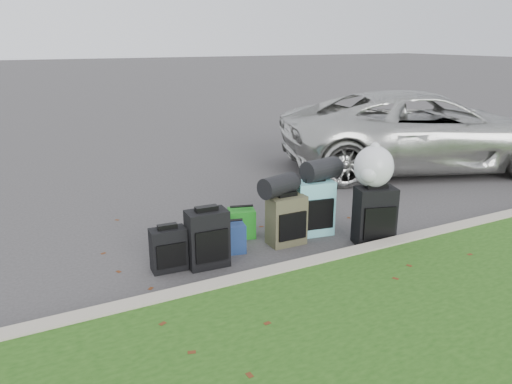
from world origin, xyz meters
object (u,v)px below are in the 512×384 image
suitcase_large_black_right (374,216)px  suitcase_olive (286,220)px  suitcase_small_black (169,249)px  suv (422,130)px  tote_navy (231,238)px  suitcase_large_black_left (207,239)px  tote_green (242,223)px  suitcase_teal (313,208)px

suitcase_large_black_right → suitcase_olive: bearing=169.4°
suitcase_small_black → suitcase_large_black_right: bearing=-6.4°
suv → tote_navy: 5.10m
suitcase_small_black → suitcase_large_black_left: bearing=-9.2°
suitcase_small_black → tote_navy: (0.77, 0.13, -0.06)m
suitcase_large_black_left → suitcase_olive: bearing=10.0°
suitcase_large_black_right → tote_navy: size_ratio=2.05×
suv → suitcase_large_black_right: bearing=147.4°
suitcase_large_black_right → tote_green: (-1.28, 0.91, -0.17)m
suitcase_teal → tote_navy: size_ratio=2.03×
suitcase_olive → suitcase_large_black_right: (0.91, -0.47, 0.05)m
suv → tote_green: bearing=128.7°
suitcase_teal → suitcase_olive: bearing=-156.9°
suitcase_large_black_left → suitcase_large_black_right: (1.96, -0.34, 0.03)m
suitcase_large_black_left → suv: bearing=24.8°
suv → tote_navy: size_ratio=15.39×
suitcase_large_black_right → suitcase_large_black_left: bearing=-173.2°
suitcase_large_black_left → suitcase_teal: 1.51m
suitcase_small_black → suitcase_large_black_left: 0.42m
suitcase_olive → suitcase_large_black_right: bearing=-26.2°
suv → tote_green: 4.69m
suv → suitcase_large_black_left: (-5.10, -2.04, -0.40)m
suitcase_large_black_left → tote_navy: 0.45m
suv → suitcase_small_black: size_ratio=11.19×
suitcase_small_black → tote_green: bearing=27.7°
tote_green → suitcase_large_black_right: bearing=-19.0°
suitcase_large_black_right → tote_green: 1.58m
suv → suitcase_large_black_right: suv is taller
suitcase_olive → suitcase_small_black: bearing=-177.6°
suitcase_small_black → suitcase_large_black_left: (0.40, -0.09, 0.08)m
suitcase_large_black_left → tote_green: size_ratio=1.76×
suitcase_olive → tote_green: suitcase_olive is taller
suitcase_teal → tote_navy: bearing=-169.8°
suv → suitcase_teal: (-3.60, -1.80, -0.37)m
suv → suitcase_small_black: bearing=129.7°
suv → tote_green: (-4.42, -1.48, -0.54)m
suitcase_large_black_left → suitcase_teal: (1.49, 0.24, 0.03)m
suitcase_olive → suitcase_teal: (0.45, 0.11, 0.04)m
suitcase_olive → tote_green: size_ratio=1.68×
suitcase_large_black_left → tote_navy: bearing=33.8°
suitcase_teal → suitcase_large_black_left: bearing=-161.7°
suv → suitcase_large_black_right: 3.96m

